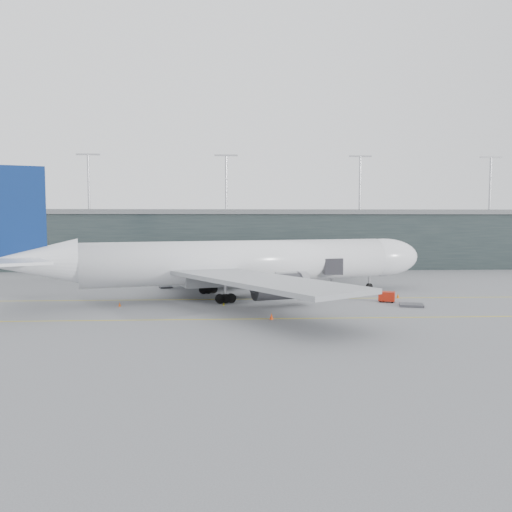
{
  "coord_description": "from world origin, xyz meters",
  "views": [
    {
      "loc": [
        6.01,
        -81.89,
        12.28
      ],
      "look_at": [
        10.03,
        -4.0,
        6.82
      ],
      "focal_mm": 35.0,
      "sensor_mm": 36.0,
      "label": 1
    }
  ],
  "objects": [
    {
      "name": "uld_b",
      "position": [
        -1.46,
        10.59,
        0.96
      ],
      "size": [
        2.47,
        2.25,
        1.83
      ],
      "rotation": [
        0.0,
        0.0,
        -0.39
      ],
      "color": "#333337",
      "rests_on": "ground"
    },
    {
      "name": "cone_wing_stbd",
      "position": [
        11.12,
        -20.43,
        0.39
      ],
      "size": [
        0.49,
        0.49,
        0.78
      ],
      "primitive_type": "cone",
      "color": "red",
      "rests_on": "ground"
    },
    {
      "name": "uld_c",
      "position": [
        -0.25,
        10.35,
        1.08
      ],
      "size": [
        2.73,
        2.44,
        2.06
      ],
      "rotation": [
        0.0,
        0.0,
        0.32
      ],
      "color": "#333337",
      "rests_on": "ground"
    },
    {
      "name": "cone_tail",
      "position": [
        -9.97,
        -9.81,
        0.31
      ],
      "size": [
        0.39,
        0.39,
        0.61
      ],
      "primitive_type": "cone",
      "color": "#ED550D",
      "rests_on": "ground"
    },
    {
      "name": "terminal",
      "position": [
        -0.0,
        58.0,
        7.62
      ],
      "size": [
        240.0,
        36.0,
        29.0
      ],
      "color": "black",
      "rests_on": "ground"
    },
    {
      "name": "ground",
      "position": [
        0.0,
        0.0,
        0.0
      ],
      "size": [
        320.0,
        320.0,
        0.0
      ],
      "primitive_type": "plane",
      "color": "slate",
      "rests_on": "ground"
    },
    {
      "name": "cone_wing_port",
      "position": [
        8.07,
        12.61,
        0.32
      ],
      "size": [
        0.4,
        0.4,
        0.64
      ],
      "primitive_type": "cone",
      "color": "#CD700B",
      "rests_on": "ground"
    },
    {
      "name": "taxiline_a",
      "position": [
        0.0,
        -4.0,
        0.01
      ],
      "size": [
        160.0,
        0.25,
        0.02
      ],
      "primitive_type": "cube",
      "color": "gold",
      "rests_on": "ground"
    },
    {
      "name": "uld_a",
      "position": [
        -5.84,
        9.71,
        1.1
      ],
      "size": [
        2.74,
        2.45,
        2.09
      ],
      "rotation": [
        0.0,
        0.0,
        0.31
      ],
      "color": "#333337",
      "rests_on": "ground"
    },
    {
      "name": "main_aircraft",
      "position": [
        7.44,
        -1.48,
        5.6
      ],
      "size": [
        69.73,
        64.15,
        19.95
      ],
      "rotation": [
        0.0,
        0.0,
        0.3
      ],
      "color": "white",
      "rests_on": "ground"
    },
    {
      "name": "cone_nose",
      "position": [
        32.74,
        -4.24,
        0.4
      ],
      "size": [
        0.5,
        0.5,
        0.79
      ],
      "primitive_type": "cone",
      "color": "#CE620B",
      "rests_on": "ground"
    },
    {
      "name": "jet_bridge",
      "position": [
        25.96,
        22.92,
        4.64
      ],
      "size": [
        9.71,
        43.58,
        6.2
      ],
      "rotation": [
        0.0,
        0.0,
        -0.16
      ],
      "color": "#2D2D32",
      "rests_on": "ground"
    },
    {
      "name": "gse_cart",
      "position": [
        29.71,
        -8.02,
        0.9
      ],
      "size": [
        2.76,
        2.31,
        1.61
      ],
      "rotation": [
        0.0,
        0.0,
        -0.4
      ],
      "color": "#9D1A0B",
      "rests_on": "ground"
    },
    {
      "name": "taxiline_b",
      "position": [
        0.0,
        -20.0,
        0.01
      ],
      "size": [
        160.0,
        0.25,
        0.02
      ],
      "primitive_type": "cube",
      "color": "gold",
      "rests_on": "ground"
    },
    {
      "name": "taxiline_lead_main",
      "position": [
        5.0,
        20.0,
        0.01
      ],
      "size": [
        0.25,
        60.0,
        0.02
      ],
      "primitive_type": "cube",
      "color": "gold",
      "rests_on": "ground"
    },
    {
      "name": "baggage_dolly",
      "position": [
        32.11,
        -11.82,
        0.2
      ],
      "size": [
        3.92,
        3.46,
        0.33
      ],
      "primitive_type": "cube",
      "rotation": [
        0.0,
        0.0,
        -0.27
      ],
      "color": "#343439",
      "rests_on": "ground"
    }
  ]
}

